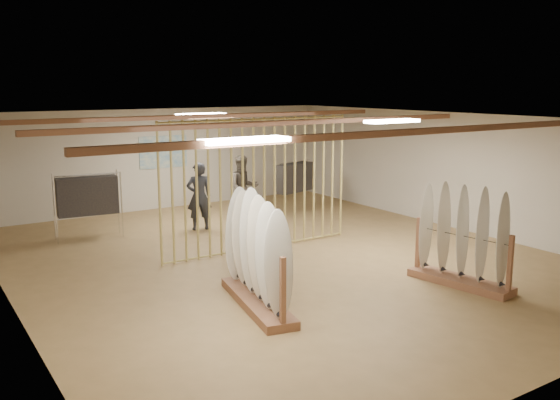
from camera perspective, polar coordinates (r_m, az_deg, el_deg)
floor at (r=12.02m, az=0.00°, el=-5.62°), size 12.00×12.00×0.00m
ceiling at (r=11.54m, az=0.00°, el=7.82°), size 12.00×12.00×0.00m
wall_back at (r=16.99m, az=-11.17°, el=3.90°), size 12.00×0.00×12.00m
wall_left at (r=9.94m, az=-24.91°, el=-1.88°), size 0.00×12.00×12.00m
wall_right at (r=15.00m, az=16.22°, el=2.75°), size 0.00×12.00×12.00m
ceiling_slats at (r=11.54m, az=0.00°, el=7.43°), size 9.50×6.12×0.10m
light_panels at (r=11.54m, az=0.00°, el=7.53°), size 1.20×0.35×0.06m
bamboo_partition at (r=12.37m, az=-2.03°, el=1.50°), size 4.45×0.05×2.78m
poster at (r=16.95m, az=-11.17°, el=4.56°), size 1.40×0.03×0.90m
rack_left at (r=9.33m, az=-2.26°, el=-6.53°), size 0.95×2.34×1.84m
rack_right at (r=10.76m, az=17.06°, el=-4.78°), size 0.79×1.92×1.77m
clothing_rack_a at (r=14.01m, az=-18.05°, el=0.38°), size 1.41×0.50×1.52m
clothing_rack_b at (r=16.49m, az=1.44°, el=2.17°), size 1.26×0.64×1.40m
shopper_a at (r=14.31m, az=-7.80°, el=0.79°), size 0.77×0.62×1.86m
shopper_b at (r=15.28m, az=-3.56°, el=1.59°), size 1.04×0.88×1.89m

